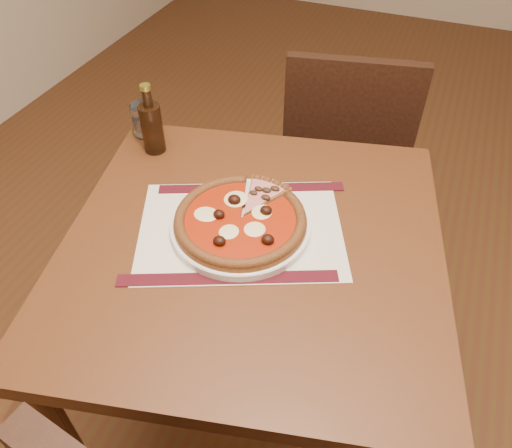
# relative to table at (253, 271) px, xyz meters

# --- Properties ---
(table) EXTENTS (0.95, 0.95, 0.75)m
(table) POSITION_rel_table_xyz_m (0.00, 0.00, 0.00)
(table) COLOR #592915
(table) RESTS_ON ground
(chair_far) EXTENTS (0.48, 0.48, 0.87)m
(chair_far) POSITION_rel_table_xyz_m (0.04, 0.76, -0.15)
(chair_far) COLOR black
(chair_far) RESTS_ON ground
(placemat) EXTENTS (0.53, 0.46, 0.00)m
(placemat) POSITION_rel_table_xyz_m (-0.04, 0.02, 0.10)
(placemat) COLOR silver
(placemat) RESTS_ON table
(plate) EXTENTS (0.30, 0.30, 0.02)m
(plate) POSITION_rel_table_xyz_m (-0.04, 0.02, 0.11)
(plate) COLOR white
(plate) RESTS_ON placemat
(pizza) EXTENTS (0.28, 0.28, 0.04)m
(pizza) POSITION_rel_table_xyz_m (-0.04, 0.02, 0.13)
(pizza) COLOR #915623
(pizza) RESTS_ON plate
(ham_slice) EXTENTS (0.10, 0.14, 0.02)m
(ham_slice) POSITION_rel_table_xyz_m (-0.02, 0.10, 0.13)
(ham_slice) COLOR #915623
(ham_slice) RESTS_ON plate
(water_glass) EXTENTS (0.08, 0.08, 0.09)m
(water_glass) POSITION_rel_table_xyz_m (-0.42, 0.27, 0.14)
(water_glass) COLOR white
(water_glass) RESTS_ON table
(bottle) EXTENTS (0.06, 0.06, 0.18)m
(bottle) POSITION_rel_table_xyz_m (-0.36, 0.21, 0.17)
(bottle) COLOR #341C0D
(bottle) RESTS_ON table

